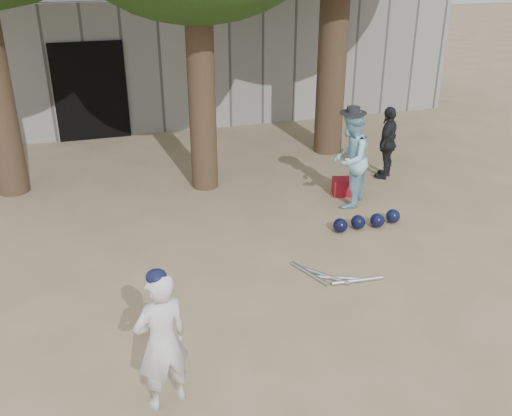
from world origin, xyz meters
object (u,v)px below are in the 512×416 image
object	(u,v)px
spectator_dark	(388,143)
boy_player	(162,341)
spectator_blue	(350,159)
red_bag	(345,187)

from	to	relation	value
spectator_dark	boy_player	bearing A→B (deg)	-0.14
boy_player	spectator_blue	size ratio (longest dim) A/B	0.88
spectator_dark	red_bag	distance (m)	1.37
boy_player	red_bag	world-z (taller)	boy_player
spectator_blue	red_bag	distance (m)	0.81
spectator_dark	red_bag	bearing A→B (deg)	-17.16
boy_player	spectator_dark	world-z (taller)	boy_player
red_bag	spectator_blue	bearing A→B (deg)	-109.82
spectator_blue	boy_player	bearing A→B (deg)	-4.60
spectator_blue	red_bag	bearing A→B (deg)	-159.76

